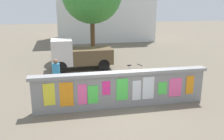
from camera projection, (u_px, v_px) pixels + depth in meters
The scene contains 8 objects.
ground at pixel (94, 61), 17.50m from camera, with size 60.00×60.00×0.00m, color #6B6051.
poster_wall at pixel (122, 89), 9.76m from camera, with size 6.95×0.42×1.44m.
auto_rickshaw_truck at pixel (79, 55), 15.12m from camera, with size 3.61×1.53×1.85m.
motorcycle at pixel (104, 83), 11.33m from camera, with size 1.89×0.62×0.87m.
bicycle_near at pixel (170, 83), 11.71m from camera, with size 1.70×0.44×0.95m.
bicycle_far at pixel (132, 76), 12.76m from camera, with size 1.66×0.59×0.95m.
person_walking at pixel (56, 73), 11.06m from camera, with size 0.46×0.46×1.62m.
building_background at pixel (103, 5), 26.28m from camera, with size 9.96×5.85×7.16m.
Camera 1 is at (-2.26, -8.93, 4.08)m, focal length 40.30 mm.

